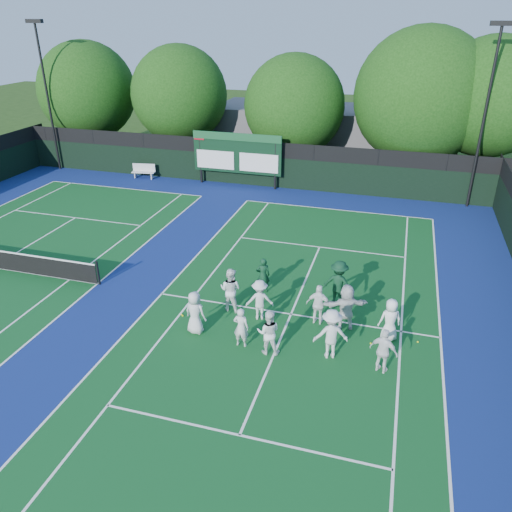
# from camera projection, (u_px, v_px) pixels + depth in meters

# --- Properties ---
(ground) EXTENTS (120.00, 120.00, 0.00)m
(ground) POSITION_uv_depth(u_px,v_px,m) (285.00, 329.00, 18.38)
(ground) COLOR #1F3C10
(ground) RESTS_ON ground
(court_apron) EXTENTS (34.00, 32.00, 0.01)m
(court_apron) POSITION_uv_depth(u_px,v_px,m) (150.00, 292.00, 20.76)
(court_apron) COLOR navy
(court_apron) RESTS_ON ground
(near_court) EXTENTS (11.05, 23.85, 0.01)m
(near_court) POSITION_uv_depth(u_px,v_px,m) (291.00, 314.00, 19.24)
(near_court) COLOR #104E1E
(near_court) RESTS_ON ground
(back_fence) EXTENTS (34.00, 0.08, 3.00)m
(back_fence) POSITION_uv_depth(u_px,v_px,m) (254.00, 166.00, 33.10)
(back_fence) COLOR black
(back_fence) RESTS_ON ground
(scoreboard) EXTENTS (6.00, 0.21, 3.55)m
(scoreboard) POSITION_uv_depth(u_px,v_px,m) (237.00, 154.00, 32.64)
(scoreboard) COLOR black
(scoreboard) RESTS_ON ground
(clubhouse) EXTENTS (18.00, 6.00, 4.00)m
(clubhouse) POSITION_uv_depth(u_px,v_px,m) (332.00, 134.00, 38.70)
(clubhouse) COLOR #5A5A5F
(clubhouse) RESTS_ON ground
(light_pole_left) EXTENTS (1.20, 0.30, 10.12)m
(light_pole_left) POSITION_uv_depth(u_px,v_px,m) (45.00, 80.00, 34.48)
(light_pole_left) COLOR black
(light_pole_left) RESTS_ON ground
(light_pole_right) EXTENTS (1.20, 0.30, 10.12)m
(light_pole_right) POSITION_uv_depth(u_px,v_px,m) (488.00, 98.00, 27.25)
(light_pole_right) COLOR black
(light_pole_right) RESTS_ON ground
(bench) EXTENTS (1.65, 0.69, 1.02)m
(bench) POSITION_uv_depth(u_px,v_px,m) (144.00, 171.00, 34.91)
(bench) COLOR silver
(bench) RESTS_ON ground
(tree_a) EXTENTS (7.31, 7.31, 8.78)m
(tree_a) POSITION_uv_depth(u_px,v_px,m) (90.00, 93.00, 38.21)
(tree_a) COLOR black
(tree_a) RESTS_ON ground
(tree_b) EXTENTS (6.93, 6.93, 8.63)m
(tree_b) POSITION_uv_depth(u_px,v_px,m) (182.00, 97.00, 36.25)
(tree_b) COLOR black
(tree_b) RESTS_ON ground
(tree_c) EXTENTS (6.90, 6.90, 8.20)m
(tree_c) POSITION_uv_depth(u_px,v_px,m) (297.00, 108.00, 34.26)
(tree_c) COLOR black
(tree_c) RESTS_ON ground
(tree_d) EXTENTS (8.55, 8.55, 9.97)m
(tree_d) POSITION_uv_depth(u_px,v_px,m) (423.00, 100.00, 31.78)
(tree_d) COLOR black
(tree_d) RESTS_ON ground
(tree_e) EXTENTS (7.29, 7.29, 9.47)m
(tree_e) POSITION_uv_depth(u_px,v_px,m) (493.00, 100.00, 30.67)
(tree_e) COLOR black
(tree_e) RESTS_ON ground
(tennis_ball_0) EXTENTS (0.07, 0.07, 0.07)m
(tennis_ball_0) POSITION_uv_depth(u_px,v_px,m) (182.00, 315.00, 19.16)
(tennis_ball_0) COLOR yellow
(tennis_ball_0) RESTS_ON ground
(tennis_ball_1) EXTENTS (0.07, 0.07, 0.07)m
(tennis_ball_1) POSITION_uv_depth(u_px,v_px,m) (332.00, 312.00, 19.36)
(tennis_ball_1) COLOR yellow
(tennis_ball_1) RESTS_ON ground
(tennis_ball_2) EXTENTS (0.07, 0.07, 0.07)m
(tennis_ball_2) POSITION_uv_depth(u_px,v_px,m) (418.00, 342.00, 17.58)
(tennis_ball_2) COLOR yellow
(tennis_ball_2) RESTS_ON ground
(tennis_ball_3) EXTENTS (0.07, 0.07, 0.07)m
(tennis_ball_3) POSITION_uv_depth(u_px,v_px,m) (183.00, 316.00, 19.09)
(tennis_ball_3) COLOR yellow
(tennis_ball_3) RESTS_ON ground
(tennis_ball_4) EXTENTS (0.07, 0.07, 0.07)m
(tennis_ball_4) POSITION_uv_depth(u_px,v_px,m) (334.00, 277.00, 21.93)
(tennis_ball_4) COLOR yellow
(tennis_ball_4) RESTS_ON ground
(tennis_ball_5) EXTENTS (0.07, 0.07, 0.07)m
(tennis_ball_5) POSITION_uv_depth(u_px,v_px,m) (371.00, 343.00, 17.49)
(tennis_ball_5) COLOR yellow
(tennis_ball_5) RESTS_ON ground
(player_front_0) EXTENTS (0.89, 0.67, 1.65)m
(player_front_0) POSITION_uv_depth(u_px,v_px,m) (195.00, 313.00, 17.83)
(player_front_0) COLOR silver
(player_front_0) RESTS_ON ground
(player_front_1) EXTENTS (0.56, 0.37, 1.51)m
(player_front_1) POSITION_uv_depth(u_px,v_px,m) (241.00, 327.00, 17.12)
(player_front_1) COLOR silver
(player_front_1) RESTS_ON ground
(player_front_2) EXTENTS (0.90, 0.76, 1.65)m
(player_front_2) POSITION_uv_depth(u_px,v_px,m) (268.00, 332.00, 16.74)
(player_front_2) COLOR white
(player_front_2) RESTS_ON ground
(player_front_3) EXTENTS (1.32, 1.00, 1.81)m
(player_front_3) POSITION_uv_depth(u_px,v_px,m) (331.00, 334.00, 16.51)
(player_front_3) COLOR silver
(player_front_3) RESTS_ON ground
(player_front_4) EXTENTS (1.01, 0.68, 1.60)m
(player_front_4) POSITION_uv_depth(u_px,v_px,m) (384.00, 351.00, 15.84)
(player_front_4) COLOR white
(player_front_4) RESTS_ON ground
(player_back_0) EXTENTS (0.94, 0.77, 1.78)m
(player_back_0) POSITION_uv_depth(u_px,v_px,m) (231.00, 290.00, 19.19)
(player_back_0) COLOR white
(player_back_0) RESTS_ON ground
(player_back_1) EXTENTS (1.18, 0.91, 1.62)m
(player_back_1) POSITION_uv_depth(u_px,v_px,m) (260.00, 300.00, 18.66)
(player_back_1) COLOR silver
(player_back_1) RESTS_ON ground
(player_back_2) EXTENTS (0.96, 0.44, 1.60)m
(player_back_2) POSITION_uv_depth(u_px,v_px,m) (319.00, 305.00, 18.37)
(player_back_2) COLOR white
(player_back_2) RESTS_ON ground
(player_back_3) EXTENTS (1.75, 1.12, 1.81)m
(player_back_3) POSITION_uv_depth(u_px,v_px,m) (346.00, 307.00, 18.02)
(player_back_3) COLOR silver
(player_back_3) RESTS_ON ground
(player_back_4) EXTENTS (0.92, 0.76, 1.62)m
(player_back_4) POSITION_uv_depth(u_px,v_px,m) (390.00, 320.00, 17.43)
(player_back_4) COLOR white
(player_back_4) RESTS_ON ground
(coach_left) EXTENTS (0.66, 0.55, 1.55)m
(coach_left) POSITION_uv_depth(u_px,v_px,m) (263.00, 275.00, 20.47)
(coach_left) COLOR #0F371F
(coach_left) RESTS_ON ground
(coach_right) EXTENTS (1.34, 0.91, 1.92)m
(coach_right) POSITION_uv_depth(u_px,v_px,m) (339.00, 284.00, 19.48)
(coach_right) COLOR #0E341E
(coach_right) RESTS_ON ground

